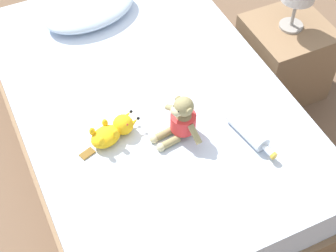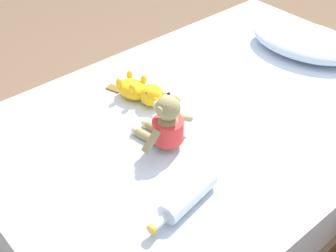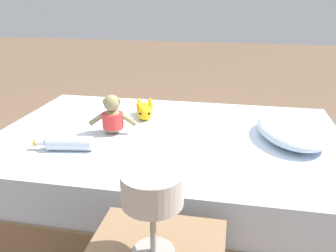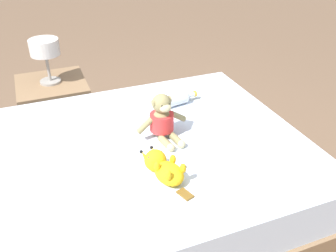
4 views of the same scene
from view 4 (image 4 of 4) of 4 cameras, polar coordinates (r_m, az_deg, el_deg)
ground_plane at (r=2.12m, az=-8.79°, el=-15.56°), size 16.00×16.00×0.00m
bed at (r=1.95m, az=-9.40°, el=-10.47°), size 1.36×2.07×0.51m
plush_monkey at (r=1.83m, az=-0.83°, el=0.95°), size 0.24×0.29×0.24m
plush_yellow_creature at (r=1.59m, az=-0.75°, el=-6.48°), size 0.33×0.16×0.10m
glass_bottle at (r=2.14m, az=0.22°, el=3.96°), size 0.11×0.32×0.08m
nightstand at (r=2.74m, az=-17.01°, el=1.87°), size 0.46×0.46×0.49m
bedside_lamp at (r=2.55m, az=-18.69°, el=11.18°), size 0.19×0.19×0.30m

